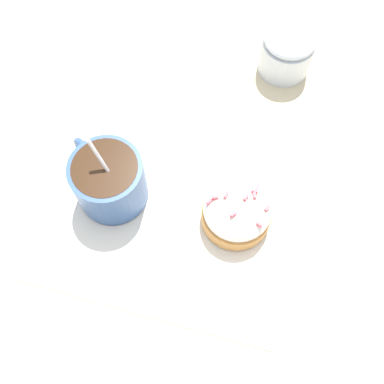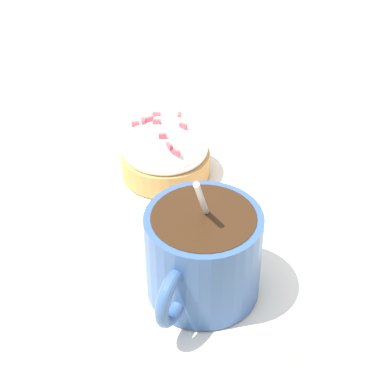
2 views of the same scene
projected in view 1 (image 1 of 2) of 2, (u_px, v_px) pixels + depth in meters
name	position (u px, v px, depth m)	size (l,w,h in m)	color
ground_plane	(174.00, 206.00, 0.53)	(3.00, 3.00, 0.00)	#C6B793
paper_napkin	(174.00, 206.00, 0.53)	(0.31, 0.28, 0.00)	white
coffee_cup	(108.00, 179.00, 0.50)	(0.10, 0.08, 0.11)	#335184
frosted_pastry	(237.00, 211.00, 0.50)	(0.08, 0.08, 0.05)	#C18442
sugar_bowl	(287.00, 51.00, 0.59)	(0.07, 0.07, 0.07)	silver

